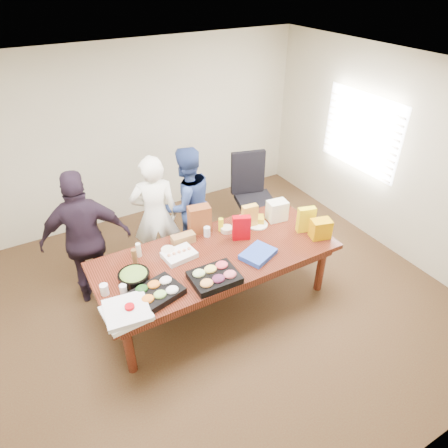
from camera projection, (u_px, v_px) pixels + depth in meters
floor at (217, 301)px, 5.06m from camera, size 5.50×5.00×0.02m
ceiling at (214, 78)px, 3.55m from camera, size 5.50×5.00×0.02m
wall_back at (137, 135)px, 6.11m from camera, size 5.50×0.04×2.70m
wall_front at (408, 392)px, 2.50m from camera, size 5.50×0.04×2.70m
wall_right at (393, 157)px, 5.44m from camera, size 0.04×5.00×2.70m
window_panel at (361, 132)px, 5.77m from camera, size 0.03×1.40×1.10m
window_blinds at (359, 133)px, 5.76m from camera, size 0.04×1.36×1.00m
conference_table at (216, 278)px, 4.84m from camera, size 2.80×1.20×0.75m
office_chair at (256, 198)px, 5.98m from camera, size 0.76×0.76×1.21m
person_center at (155, 216)px, 5.16m from camera, size 0.70×0.56×1.67m
person_right at (187, 205)px, 5.42m from camera, size 0.85×0.70×1.63m
person_left at (86, 239)px, 4.66m from camera, size 1.09×0.65×1.74m
veggie_tray at (157, 293)px, 4.04m from camera, size 0.54×0.47×0.07m
fruit_tray at (214, 277)px, 4.23m from camera, size 0.51×0.40×0.08m
sheet_cake at (179, 255)px, 4.56m from camera, size 0.38×0.30×0.06m
salad_bowl at (134, 277)px, 4.21m from camera, size 0.38×0.38×0.11m
chip_bag_blue at (258, 254)px, 4.58m from camera, size 0.47×0.41×0.06m
chip_bag_red at (241, 228)px, 4.80m from camera, size 0.23×0.16×0.31m
chip_bag_yellow at (306, 219)px, 4.94m from camera, size 0.23×0.14×0.32m
chip_bag_orange at (250, 216)px, 5.02m from camera, size 0.20×0.11×0.30m
mayo_jar at (207, 232)px, 4.89m from camera, size 0.09×0.09×0.13m
mustard_bottle at (221, 225)px, 4.98m from camera, size 0.07×0.07×0.17m
dressing_bottle at (135, 257)px, 4.43m from camera, size 0.07×0.07×0.19m
ranch_bottle at (139, 250)px, 4.55m from camera, size 0.06×0.06×0.17m
banana_bunch at (254, 219)px, 5.16m from camera, size 0.30×0.26×0.09m
bread_loaf at (183, 239)px, 4.78m from camera, size 0.29×0.13×0.11m
kraft_bag at (199, 219)px, 4.92m from camera, size 0.29×0.20×0.35m
red_cup at (130, 310)px, 3.81m from camera, size 0.09×0.09×0.12m
clear_cup_a at (123, 289)px, 4.06m from camera, size 0.10×0.10×0.11m
clear_cup_b at (104, 289)px, 4.05m from camera, size 0.11×0.11×0.12m
pizza_box_lower at (126, 313)px, 3.83m from camera, size 0.44×0.44×0.05m
pizza_box_upper at (127, 311)px, 3.79m from camera, size 0.46×0.46×0.05m
plate_a at (257, 224)px, 5.12m from camera, size 0.32×0.32×0.02m
plate_b at (242, 220)px, 5.22m from camera, size 0.24×0.24×0.01m
dip_bowl_a at (227, 229)px, 4.99m from camera, size 0.17×0.17×0.06m
dip_bowl_b at (168, 251)px, 4.62m from camera, size 0.16×0.16×0.06m
grocery_bag_white at (277, 210)px, 5.17m from camera, size 0.27×0.21×0.27m
grocery_bag_yellow at (321, 229)px, 4.85m from camera, size 0.27×0.22×0.24m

